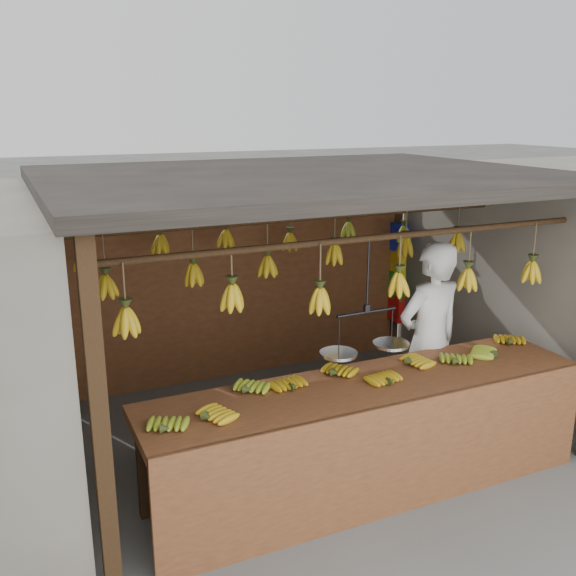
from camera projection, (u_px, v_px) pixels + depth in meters
name	position (u px, v px, depth m)	size (l,w,h in m)	color
ground	(301.00, 428.00, 6.07)	(80.00, 80.00, 0.00)	#5B5B57
stall	(287.00, 216.00, 5.83)	(4.30, 3.30, 2.40)	black
counter	(376.00, 412.00, 4.82)	(3.56, 0.81, 0.96)	brown
hanging_bananas	(302.00, 261.00, 5.63)	(3.63, 2.24, 0.40)	#BF9514
balance_scale	(366.00, 343.00, 4.90)	(0.75, 0.29, 0.88)	black
vendor	(429.00, 342.00, 5.69)	(0.67, 0.44, 1.83)	white
bag_bundles	(397.00, 274.00, 7.77)	(0.08, 0.26, 1.21)	#1426BF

